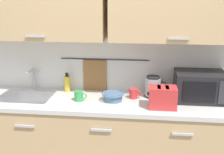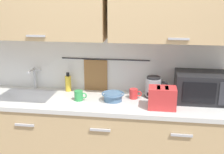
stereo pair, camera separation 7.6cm
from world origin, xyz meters
name	(u,v)px [view 2 (the right image)]	position (x,y,z in m)	size (l,w,h in m)	color
counter_unit	(105,142)	(-0.01, 0.30, 0.46)	(2.53, 0.64, 0.90)	tan
back_wall_assembly	(109,31)	(0.00, 0.53, 1.52)	(3.70, 0.41, 2.50)	silver
sink_faucet	(34,76)	(-0.80, 0.53, 1.04)	(0.09, 0.17, 0.22)	#B2B5BA
microwave	(200,87)	(0.87, 0.41, 1.04)	(0.46, 0.35, 0.27)	black
electric_kettle	(154,87)	(0.44, 0.44, 1.00)	(0.23, 0.16, 0.21)	black
dish_soap_bottle	(68,83)	(-0.43, 0.51, 0.99)	(0.06, 0.06, 0.20)	yellow
mug_near_sink	(79,96)	(-0.25, 0.25, 0.95)	(0.12, 0.08, 0.09)	green
mixing_bowl	(113,96)	(0.07, 0.29, 0.94)	(0.21, 0.21, 0.08)	#4C7093
toaster	(162,98)	(0.52, 0.17, 1.00)	(0.26, 0.17, 0.19)	red
mug_by_kettle	(134,94)	(0.26, 0.38, 0.95)	(0.12, 0.08, 0.09)	red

